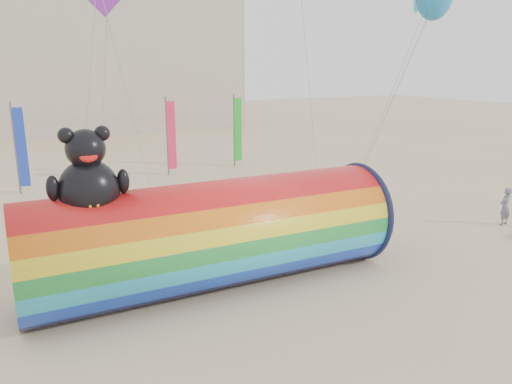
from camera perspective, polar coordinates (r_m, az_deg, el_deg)
name	(u,v)px	position (r m, az deg, el deg)	size (l,w,h in m)	color
ground	(262,265)	(18.62, 0.75, -8.38)	(160.00, 160.00, 0.00)	#CCB58C
windsock_assembly	(214,232)	(16.50, -4.78, -4.53)	(12.19, 3.71, 5.62)	red
kite_handler	(505,206)	(25.62, 26.59, -1.48)	(0.64, 0.42, 1.75)	slate
festival_banners	(151,137)	(33.21, -11.88, 6.15)	(14.92, 1.66, 5.20)	#59595E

